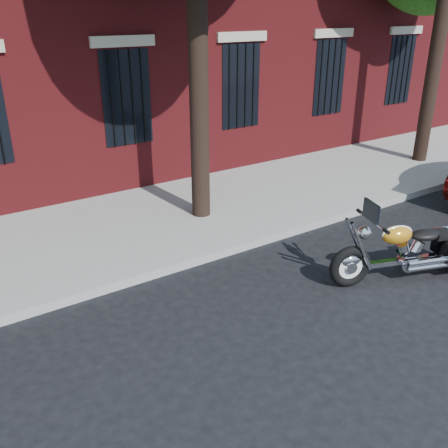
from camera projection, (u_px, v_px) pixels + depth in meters
ground at (272, 289)px, 7.68m from camera, size 120.00×120.00×0.00m
curb at (222, 252)px, 8.70m from camera, size 40.00×0.16×0.15m
sidewalk at (171, 217)px, 10.13m from camera, size 40.00×3.60×0.15m
motorcycle at (415, 252)px, 7.84m from camera, size 2.52×1.37×1.38m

